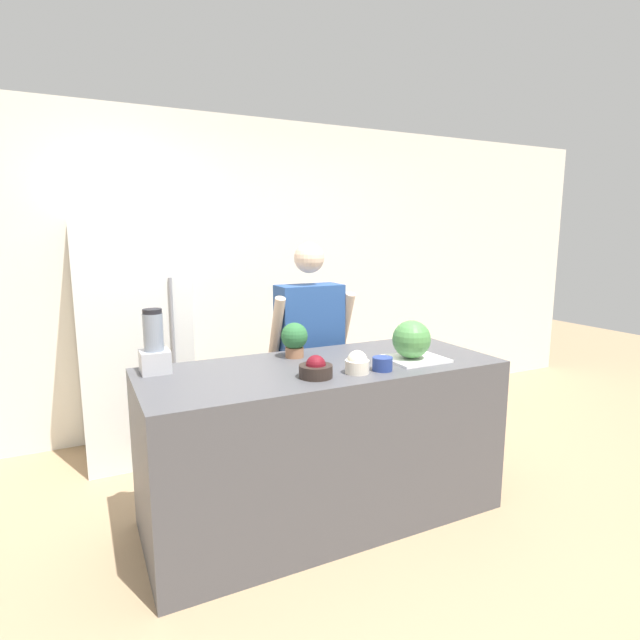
% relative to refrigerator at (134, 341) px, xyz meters
% --- Properties ---
extents(ground_plane, '(14.00, 14.00, 0.00)m').
position_rel_refrigerator_xyz_m(ground_plane, '(0.87, -1.78, -0.87)').
color(ground_plane, tan).
extents(wall_back, '(8.00, 0.06, 2.60)m').
position_rel_refrigerator_xyz_m(wall_back, '(0.87, 0.36, 0.43)').
color(wall_back, white).
rests_on(wall_back, ground_plane).
extents(counter_island, '(2.01, 0.82, 0.92)m').
position_rel_refrigerator_xyz_m(counter_island, '(0.87, -1.37, -0.41)').
color(counter_island, '#4C4C51').
rests_on(counter_island, ground_plane).
extents(refrigerator, '(0.75, 0.66, 1.74)m').
position_rel_refrigerator_xyz_m(refrigerator, '(0.00, 0.00, 0.00)').
color(refrigerator, white).
rests_on(refrigerator, ground_plane).
extents(person, '(0.59, 0.26, 1.59)m').
position_rel_refrigerator_xyz_m(person, '(1.08, -0.73, -0.07)').
color(person, '#4C608C').
rests_on(person, ground_plane).
extents(cutting_board, '(0.33, 0.30, 0.01)m').
position_rel_refrigerator_xyz_m(cutting_board, '(1.40, -1.51, 0.05)').
color(cutting_board, white).
rests_on(cutting_board, counter_island).
extents(watermelon, '(0.22, 0.22, 0.22)m').
position_rel_refrigerator_xyz_m(watermelon, '(1.37, -1.51, 0.17)').
color(watermelon, '#4C8C47').
rests_on(watermelon, cutting_board).
extents(bowl_cherries, '(0.17, 0.17, 0.12)m').
position_rel_refrigerator_xyz_m(bowl_cherries, '(0.72, -1.58, 0.09)').
color(bowl_cherries, '#2D231E').
rests_on(bowl_cherries, counter_island).
extents(bowl_cream, '(0.13, 0.13, 0.12)m').
position_rel_refrigerator_xyz_m(bowl_cream, '(0.95, -1.60, 0.10)').
color(bowl_cream, beige).
rests_on(bowl_cream, counter_island).
extents(bowl_small_blue, '(0.11, 0.11, 0.07)m').
position_rel_refrigerator_xyz_m(bowl_small_blue, '(1.10, -1.62, 0.08)').
color(bowl_small_blue, navy).
rests_on(bowl_small_blue, counter_island).
extents(blender, '(0.15, 0.15, 0.34)m').
position_rel_refrigerator_xyz_m(blender, '(-0.01, -1.12, 0.19)').
color(blender, '#B7B7BC').
rests_on(blender, counter_island).
extents(potted_plant, '(0.16, 0.16, 0.21)m').
position_rel_refrigerator_xyz_m(potted_plant, '(0.79, -1.14, 0.16)').
color(potted_plant, '#996647').
rests_on(potted_plant, counter_island).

